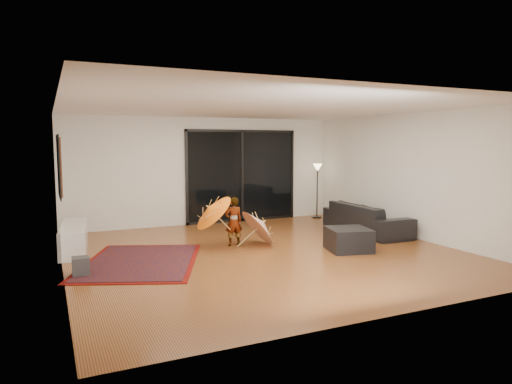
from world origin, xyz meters
TOP-DOWN VIEW (x-y plane):
  - floor at (0.00, 0.00)m, footprint 7.00×7.00m
  - ceiling at (0.00, 0.00)m, footprint 7.00×7.00m
  - wall_back at (0.00, 3.50)m, footprint 7.00×0.00m
  - wall_front at (0.00, -3.50)m, footprint 7.00×0.00m
  - wall_left at (-3.50, 0.00)m, footprint 0.00×7.00m
  - wall_right at (3.50, 0.00)m, footprint 0.00×7.00m
  - sliding_door at (1.00, 3.47)m, footprint 3.06×0.07m
  - painting at (-3.46, 1.00)m, footprint 0.04×1.28m
  - media_console at (-3.25, 1.64)m, footprint 0.62×1.84m
  - speaker at (-3.25, -0.17)m, footprint 0.26×0.26m
  - persian_rug at (-2.25, 0.27)m, footprint 2.69×3.09m
  - sofa at (2.95, 0.76)m, footprint 0.98×2.34m
  - ottoman at (1.52, -0.53)m, footprint 0.93×0.93m
  - floor_lamp at (3.10, 3.09)m, footprint 0.26×0.26m
  - child at (-0.31, 0.79)m, footprint 0.37×0.25m
  - parasol_orange at (-0.86, 0.74)m, footprint 0.74×0.86m
  - parasol_white at (0.29, 0.64)m, footprint 0.69×0.88m

SIDE VIEW (x-z plane):
  - floor at x=0.00m, z-range 0.00..0.00m
  - persian_rug at x=-2.25m, z-range 0.00..0.02m
  - speaker at x=-3.25m, z-range 0.00..0.29m
  - ottoman at x=1.52m, z-range 0.00..0.43m
  - media_console at x=-3.25m, z-range 0.00..0.50m
  - sofa at x=2.95m, z-range 0.00..0.68m
  - child at x=-0.31m, z-range 0.00..0.98m
  - parasol_white at x=0.29m, z-range 0.03..0.98m
  - parasol_orange at x=-0.86m, z-range 0.29..1.18m
  - floor_lamp at x=3.10m, z-range 0.43..1.92m
  - sliding_door at x=1.00m, z-range 0.00..2.40m
  - wall_back at x=0.00m, z-range -2.15..4.85m
  - wall_front at x=0.00m, z-range -2.15..4.85m
  - wall_left at x=-3.50m, z-range -2.15..4.85m
  - wall_right at x=3.50m, z-range -2.15..4.85m
  - painting at x=-3.46m, z-range 1.11..2.19m
  - ceiling at x=0.00m, z-range 2.70..2.70m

